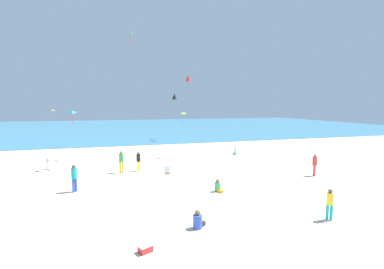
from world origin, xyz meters
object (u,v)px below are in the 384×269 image
Objects in this scene: kite_red at (188,78)px; person_7 at (235,152)px; person_5 at (315,163)px; person_1 at (138,160)px; kite_black at (174,96)px; person_8 at (218,187)px; cooler_box at (146,248)px; kite_lime at (183,113)px; kite_teal at (72,112)px; person_6 at (74,176)px; person_3 at (48,168)px; kite_green at (131,36)px; person_4 at (121,160)px; person_0 at (198,221)px; kite_yellow at (53,111)px; beach_chair_mid_beach at (168,170)px; person_2 at (330,202)px.

person_7 is at bearing -82.27° from kite_red.
kite_red is at bearing -30.22° from person_5.
kite_black is (7.11, 19.04, 5.43)m from person_1.
person_8 is 25.00m from kite_red.
cooler_box is 0.28× the size of kite_black.
kite_teal is at bearing -144.93° from kite_lime.
kite_teal reaches higher than person_6.
person_3 is 14.59m from kite_green.
kite_lime reaches higher than person_4.
person_1 is at bearing 55.18° from person_0.
person_4 is 21.55m from kite_black.
person_5 is 1.42× the size of kite_lime.
kite_black reaches higher than person_4.
kite_black reaches higher than kite_lime.
kite_yellow is at bearing -118.12° from person_3.
kite_green is (4.13, 10.73, 10.74)m from person_6.
person_2 is at bearing -114.01° from beach_chair_mid_beach.
person_2 is at bearing -68.40° from kite_green.
kite_lime is (8.82, 8.70, 3.34)m from person_6.
person_3 is at bearing -146.83° from person_8.
person_0 is 5.88m from person_2.
person_8 reaches higher than beach_chair_mid_beach.
person_4 is at bearing 30.75° from person_5.
beach_chair_mid_beach is at bearing 79.01° from person_2.
person_5 is 2.13× the size of person_8.
cooler_box is at bearing -75.38° from person_1.
person_7 is (2.99, 15.84, -0.55)m from person_2.
kite_lime is at bearing -107.56° from kite_red.
person_5 is at bearing 130.00° from person_3.
person_2 is 0.89× the size of person_5.
kite_green is at bearing -119.71° from kite_black.
kite_teal is (-8.30, 4.66, 4.33)m from person_8.
person_1 is 11.19m from person_7.
person_8 is at bearing -156.39° from person_6.
kite_black is at bearing 7.73° from kite_yellow.
kite_lime is at bearing -99.24° from kite_black.
person_6 is at bearing 85.42° from person_3.
person_7 is 16.08m from kite_black.
person_2 reaches higher than cooler_box.
cooler_box is 30.04m from kite_yellow.
kite_green reaches higher than person_7.
kite_lime is at bearing 14.03° from beach_chair_mid_beach.
person_7 is at bearing 42.29° from person_1.
kite_black reaches higher than person_7.
cooler_box is 0.74× the size of person_8.
person_2 is 1.89× the size of person_8.
kite_lime reaches higher than person_1.
kite_yellow is at bearing -78.35° from person_7.
person_5 is 0.98× the size of person_6.
cooler_box is at bearing -70.45° from person_8.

